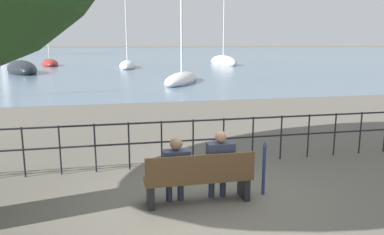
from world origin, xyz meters
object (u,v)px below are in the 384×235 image
object	(u,v)px
park_bench	(199,179)
harbor_lighthouse	(5,18)
sailboat_1	(127,65)
closed_umbrella	(264,165)
seated_person_right	(220,162)
seated_person_left	(176,167)
sailboat_0	(22,69)
sailboat_3	(50,63)
sailboat_2	(182,79)
sailboat_5	(223,62)

from	to	relation	value
park_bench	harbor_lighthouse	world-z (taller)	harbor_lighthouse
park_bench	sailboat_1	world-z (taller)	sailboat_1
closed_umbrella	seated_person_right	bearing A→B (deg)	-176.68
park_bench	seated_person_left	bearing A→B (deg)	168.42
sailboat_0	sailboat_3	distance (m)	12.27
seated_person_right	park_bench	bearing A→B (deg)	-168.85
seated_person_left	closed_umbrella	xyz separation A→B (m)	(1.61, 0.05, -0.09)
sailboat_3	harbor_lighthouse	size ratio (longest dim) A/B	0.40
closed_umbrella	sailboat_1	xyz separation A→B (m)	(-0.48, 38.35, -0.26)
sailboat_2	harbor_lighthouse	xyz separation A→B (m)	(-31.46, 85.05, 9.27)
harbor_lighthouse	seated_person_left	bearing A→B (deg)	-75.40
seated_person_right	sailboat_1	xyz separation A→B (m)	(0.37, 38.40, -0.38)
closed_umbrella	sailboat_0	xyz separation A→B (m)	(-10.72, 32.51, -0.19)
sailboat_5	sailboat_2	bearing A→B (deg)	-117.24
seated_person_right	sailboat_0	world-z (taller)	sailboat_0
sailboat_0	harbor_lighthouse	size ratio (longest dim) A/B	0.58
seated_person_left	sailboat_1	distance (m)	38.41
sailboat_1	harbor_lighthouse	world-z (taller)	harbor_lighthouse
seated_person_right	closed_umbrella	bearing A→B (deg)	3.32
park_bench	sailboat_2	xyz separation A→B (m)	(3.65, 20.34, -0.17)
seated_person_left	sailboat_0	distance (m)	33.81
closed_umbrella	harbor_lighthouse	xyz separation A→B (m)	(-29.03, 105.26, 8.97)
seated_person_right	sailboat_2	xyz separation A→B (m)	(3.27, 20.27, -0.42)
sailboat_1	sailboat_2	world-z (taller)	sailboat_1
sailboat_0	sailboat_1	world-z (taller)	sailboat_0
sailboat_2	harbor_lighthouse	size ratio (longest dim) A/B	0.45
sailboat_1	sailboat_2	distance (m)	18.36
park_bench	sailboat_3	distance (m)	45.71
seated_person_right	closed_umbrella	xyz separation A→B (m)	(0.84, 0.05, -0.12)
seated_person_left	closed_umbrella	bearing A→B (deg)	1.64
park_bench	seated_person_right	bearing A→B (deg)	11.15
sailboat_2	sailboat_3	distance (m)	27.46
sailboat_2	seated_person_right	bearing A→B (deg)	-75.48
sailboat_0	harbor_lighthouse	xyz separation A→B (m)	(-18.31, 72.76, 9.15)
park_bench	sailboat_2	world-z (taller)	sailboat_2
seated_person_left	closed_umbrella	distance (m)	1.61
closed_umbrella	sailboat_0	size ratio (longest dim) A/B	0.08
sailboat_0	sailboat_2	bearing A→B (deg)	-62.32
closed_umbrella	sailboat_1	world-z (taller)	sailboat_1
sailboat_1	sailboat_5	xyz separation A→B (m)	(12.78, 3.79, 0.09)
closed_umbrella	harbor_lighthouse	bearing A→B (deg)	105.42
harbor_lighthouse	seated_person_right	bearing A→B (deg)	-75.02
park_bench	sailboat_1	size ratio (longest dim) A/B	0.17
seated_person_left	sailboat_1	bearing A→B (deg)	88.31
seated_person_left	sailboat_1	world-z (taller)	sailboat_1
sailboat_5	harbor_lighthouse	bearing A→B (deg)	120.24
park_bench	harbor_lighthouse	distance (m)	109.37
harbor_lighthouse	sailboat_1	bearing A→B (deg)	-66.89
harbor_lighthouse	closed_umbrella	bearing A→B (deg)	-74.58
seated_person_left	sailboat_5	bearing A→B (deg)	71.75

